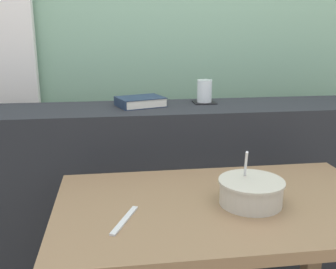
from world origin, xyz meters
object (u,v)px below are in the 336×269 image
(fork_utensil, at_px, (125,220))
(closed_book, at_px, (140,102))
(breakfast_table, at_px, (221,237))
(juice_glass, at_px, (204,92))
(soup_bowl, at_px, (251,192))
(coaster_square, at_px, (204,102))

(fork_utensil, bearing_deg, closed_book, 106.20)
(breakfast_table, distance_m, closed_book, 0.75)
(juice_glass, relative_size, soup_bowl, 0.52)
(coaster_square, distance_m, closed_book, 0.30)
(coaster_square, bearing_deg, fork_utensil, -117.48)
(juice_glass, bearing_deg, soup_bowl, -91.39)
(juice_glass, distance_m, fork_utensil, 0.89)
(coaster_square, xyz_separation_m, juice_glass, (0.00, -0.00, 0.05))
(juice_glass, height_order, fork_utensil, juice_glass)
(breakfast_table, height_order, fork_utensil, fork_utensil)
(coaster_square, bearing_deg, juice_glass, -90.00)
(coaster_square, relative_size, closed_book, 0.43)
(closed_book, bearing_deg, fork_utensil, -97.65)
(coaster_square, relative_size, soup_bowl, 0.51)
(breakfast_table, bearing_deg, coaster_square, 81.93)
(breakfast_table, height_order, soup_bowl, soup_bowl)
(juice_glass, xyz_separation_m, fork_utensil, (-0.40, -0.77, -0.23))
(juice_glass, bearing_deg, fork_utensil, -117.48)
(coaster_square, distance_m, fork_utensil, 0.88)
(breakfast_table, distance_m, soup_bowl, 0.18)
(coaster_square, bearing_deg, closed_book, -173.23)
(breakfast_table, xyz_separation_m, fork_utensil, (-0.30, -0.08, 0.13))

